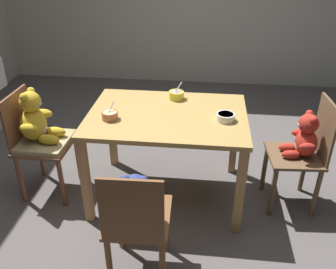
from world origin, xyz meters
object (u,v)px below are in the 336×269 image
Objects in this scene: porridge_bowl_terracotta_near_left at (110,115)px; porridge_bowl_yellow_far_center at (176,95)px; teddy_chair_near_front at (136,212)px; teddy_chair_near_left at (38,129)px; dining_table at (167,126)px; porridge_bowl_white_near_right at (226,117)px; teddy_chair_near_right at (304,145)px.

porridge_bowl_terracotta_near_left is 0.99× the size of porridge_bowl_yellow_far_center.
teddy_chair_near_left is (-0.90, 0.77, 0.04)m from teddy_chair_near_front.
dining_table is 0.43m from porridge_bowl_white_near_right.
dining_table is at bearing -98.59° from porridge_bowl_yellow_far_center.
teddy_chair_near_left is at bearing -176.67° from dining_table.
dining_table is at bearing 18.32° from porridge_bowl_terracotta_near_left.
teddy_chair_near_front is at bearing -39.33° from teddy_chair_near_left.
teddy_chair_near_right is 6.67× the size of porridge_bowl_white_near_right.
teddy_chair_near_left reaches higher than teddy_chair_near_front.
porridge_bowl_white_near_right is at bearing 5.09° from porridge_bowl_terracotta_near_left.
porridge_bowl_yellow_far_center is at bearing -20.41° from teddy_chair_near_right.
teddy_chair_near_front is 0.94m from porridge_bowl_white_near_right.
porridge_bowl_yellow_far_center is at bearing 43.09° from porridge_bowl_terracotta_near_left.
dining_table is 1.37× the size of teddy_chair_near_front.
porridge_bowl_white_near_right is at bearing 1.24° from teddy_chair_near_left.
dining_table is 8.82× the size of porridge_bowl_white_near_right.
porridge_bowl_terracotta_near_left is (-0.31, 0.70, 0.23)m from teddy_chair_near_front.
teddy_chair_near_left is at bearing 180.00° from porridge_bowl_white_near_right.
porridge_bowl_white_near_right is at bearing -34.28° from teddy_chair_near_front.
teddy_chair_near_right is 1.40m from porridge_bowl_terracotta_near_left.
teddy_chair_near_left is (-0.98, -0.06, -0.06)m from dining_table.
teddy_chair_near_right reaches higher than porridge_bowl_yellow_far_center.
teddy_chair_near_left is 1.40m from porridge_bowl_white_near_right.
dining_table is 0.84m from teddy_chair_near_front.
dining_table is 9.54× the size of porridge_bowl_terracotta_near_left.
teddy_chair_near_left is 1.96m from teddy_chair_near_right.
teddy_chair_near_left reaches higher than dining_table.
teddy_chair_near_front is at bearing -96.06° from porridge_bowl_yellow_far_center.
teddy_chair_near_right is (0.99, -0.01, -0.09)m from dining_table.
dining_table is at bearing 4.57° from teddy_chair_near_left.
porridge_bowl_yellow_far_center reaches higher than teddy_chair_near_front.
teddy_chair_near_front is 6.95× the size of porridge_bowl_terracotta_near_left.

